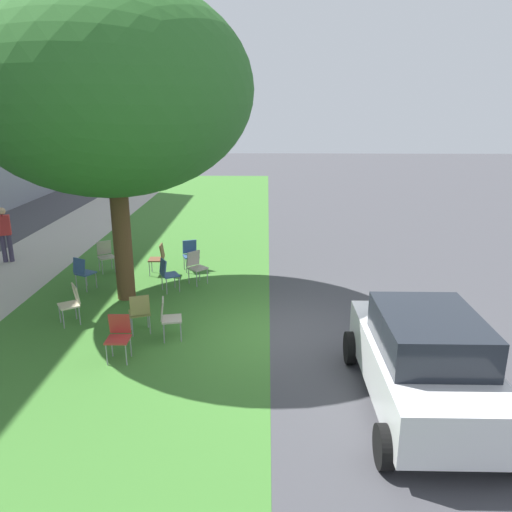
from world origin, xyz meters
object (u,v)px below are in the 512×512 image
(chair_2, at_px, (196,265))
(parked_car, at_px, (423,360))
(chair_3, at_px, (83,271))
(chair_0, at_px, (140,311))
(chair_9, at_px, (106,254))
(chair_8, at_px, (159,257))
(chair_5, at_px, (167,272))
(street_tree, at_px, (110,90))
(chair_7, at_px, (119,334))
(chair_6, at_px, (168,316))
(chair_4, at_px, (190,253))
(chair_1, at_px, (72,301))
(pedestrian_0, at_px, (5,232))

(chair_2, xyz_separation_m, parked_car, (-5.68, -4.32, 0.32))
(chair_3, relative_size, parked_car, 0.24)
(chair_0, xyz_separation_m, chair_9, (4.07, 1.98, 0.00))
(chair_2, height_order, chair_8, same)
(chair_2, xyz_separation_m, chair_5, (-0.64, 0.64, 0.00))
(street_tree, bearing_deg, chair_7, -166.89)
(chair_2, xyz_separation_m, chair_6, (-3.35, 0.11, 0.00))
(street_tree, bearing_deg, chair_6, -146.66)
(chair_5, xyz_separation_m, parked_car, (-5.04, -4.96, 0.32))
(chair_8, bearing_deg, chair_7, -176.72)
(chair_6, bearing_deg, chair_3, 44.49)
(chair_6, bearing_deg, chair_2, -1.93)
(chair_0, height_order, chair_3, same)
(chair_7, bearing_deg, chair_5, -3.65)
(chair_0, bearing_deg, street_tree, 22.83)
(chair_4, height_order, chair_5, same)
(chair_0, distance_m, chair_9, 4.52)
(chair_4, xyz_separation_m, chair_5, (-1.75, 0.33, 0.00))
(chair_8, bearing_deg, chair_3, 127.39)
(chair_1, bearing_deg, parked_car, -114.62)
(chair_3, distance_m, pedestrian_0, 3.97)
(chair_1, distance_m, chair_3, 2.11)
(chair_0, bearing_deg, chair_2, -13.58)
(chair_5, height_order, chair_6, same)
(chair_2, height_order, chair_9, same)
(street_tree, relative_size, chair_5, 8.29)
(chair_9, bearing_deg, chair_6, -148.68)
(chair_3, relative_size, chair_5, 1.00)
(chair_3, distance_m, parked_car, 8.80)
(chair_9, bearing_deg, chair_5, -127.49)
(chair_1, height_order, chair_2, same)
(street_tree, height_order, chair_9, street_tree)
(chair_4, xyz_separation_m, parked_car, (-6.79, -4.63, 0.32))
(chair_8, relative_size, parked_car, 0.24)
(chair_5, height_order, chair_9, same)
(street_tree, bearing_deg, chair_9, 28.99)
(chair_3, height_order, chair_4, same)
(chair_5, xyz_separation_m, pedestrian_0, (2.42, 5.37, 0.41))
(chair_1, bearing_deg, chair_2, -42.01)
(chair_2, xyz_separation_m, chair_3, (-0.57, 2.84, 0.00))
(chair_8, bearing_deg, chair_5, -159.47)
(chair_2, bearing_deg, chair_9, 70.69)
(chair_6, relative_size, chair_8, 1.00)
(chair_9, relative_size, pedestrian_0, 0.52)
(chair_8, bearing_deg, chair_4, -65.11)
(street_tree, distance_m, chair_1, 4.73)
(chair_3, relative_size, chair_7, 1.00)
(chair_4, bearing_deg, chair_1, 151.22)
(street_tree, relative_size, chair_0, 8.29)
(chair_2, distance_m, chair_6, 3.35)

